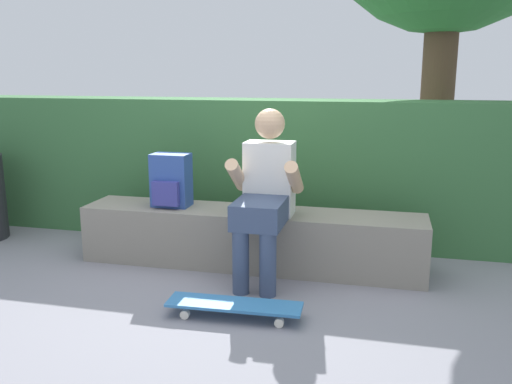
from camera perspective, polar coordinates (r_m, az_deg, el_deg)
The scene contains 6 objects.
ground_plane at distance 3.80m, azimuth -1.86°, elevation -9.40°, with size 24.00×24.00×0.00m, color gray.
bench_main at distance 4.05m, azimuth -0.58°, elevation -4.86°, with size 2.53×0.44×0.42m.
person_skater at distance 3.71m, azimuth 0.97°, elevation 0.17°, with size 0.49×0.62×1.17m.
skateboard_near_person at distance 3.26m, azimuth -2.30°, elevation -11.80°, with size 0.81×0.23×0.09m.
backpack_on_bench at distance 4.13m, azimuth -8.93°, elevation 1.13°, with size 0.28×0.23×0.40m.
hedge_row at distance 4.76m, azimuth -2.63°, elevation 2.54°, with size 5.99×0.51×1.20m.
Camera 1 is at (0.95, -3.40, 1.41)m, focal length 38.11 mm.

